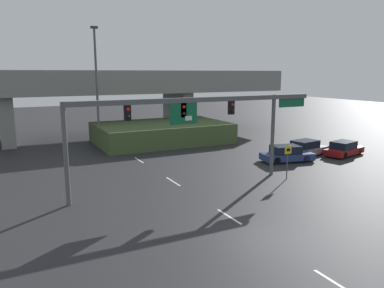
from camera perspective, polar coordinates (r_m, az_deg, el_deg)
name	(u,v)px	position (r m, az deg, el deg)	size (l,w,h in m)	color
ground_plane	(264,238)	(18.63, 10.89, -13.92)	(160.00, 160.00, 0.00)	#262628
lane_markings	(154,170)	(30.54, -5.78, -3.91)	(0.14, 40.00, 0.01)	silver
signal_gantry	(197,114)	(25.14, 0.84, 4.64)	(18.22, 0.44, 6.12)	#515456
speed_limit_sign	(288,157)	(28.18, 14.37, -1.94)	(0.60, 0.11, 2.58)	#4C4C4C
highway_light_pole_near	(97,84)	(40.52, -14.31, 8.81)	(0.70, 0.36, 12.36)	#515456
overpass_bridge	(100,89)	(46.51, -13.90, 8.12)	(48.30, 8.33, 7.99)	gray
grass_embankment	(162,133)	(42.35, -4.64, 1.75)	(14.32, 9.21, 2.17)	#42562D
parked_sedan_near_right	(287,154)	(34.09, 14.21, -1.50)	(4.86, 2.80, 1.43)	navy
parked_sedan_mid_right	(306,148)	(37.09, 16.92, -0.64)	(4.82, 2.62, 1.46)	gray
parked_sedan_far_right	(344,149)	(38.21, 22.13, -0.69)	(4.73, 2.75, 1.39)	maroon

